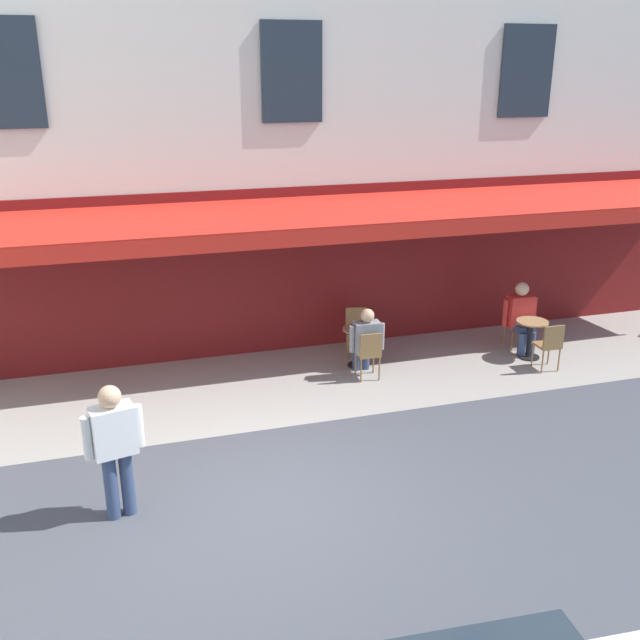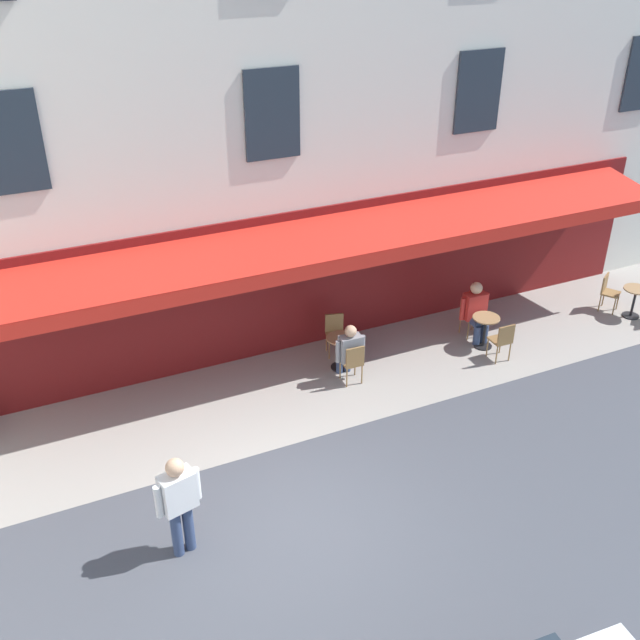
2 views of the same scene
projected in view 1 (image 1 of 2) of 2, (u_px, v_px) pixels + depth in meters
ground_plane at (267, 498)px, 9.32m from camera, size 70.00×70.00×0.00m
sidewalk_cafe_terrace at (399, 369)px, 13.25m from camera, size 20.50×3.20×0.01m
cafe_table_near_entrance at (359, 341)px, 13.21m from camera, size 0.60×0.60×0.75m
cafe_chair_wicker_corner_right at (369, 351)px, 12.62m from camera, size 0.41×0.41×0.91m
cafe_chair_wicker_kerbside at (356, 327)px, 13.79m from camera, size 0.49×0.49×0.91m
cafe_table_streetside at (531, 334)px, 13.59m from camera, size 0.60×0.60×0.75m
cafe_chair_wicker_near_door at (550, 343)px, 12.99m from camera, size 0.41×0.41×0.91m
cafe_chair_wicker_facing_street at (515, 320)px, 14.14m from camera, size 0.42×0.42×0.91m
seated_patron_in_grey at (366, 339)px, 12.77m from camera, size 0.65×0.54×1.29m
seated_companion_in_red at (521, 315)px, 13.89m from camera, size 0.72×0.60×1.37m
walking_pedestrian_in_white at (115, 442)px, 8.62m from camera, size 0.72×0.40×1.78m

